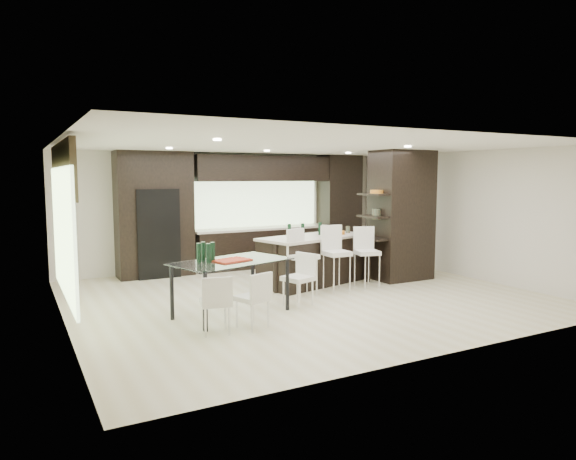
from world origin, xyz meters
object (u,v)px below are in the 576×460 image
floor_vase (348,252)px  bench (294,264)px  stool_left (303,269)px  stool_right (367,263)px  kitchen_island (314,260)px  stool_mid (337,265)px  dining_table (232,288)px  chair_far (216,306)px  chair_end (298,282)px  chair_near (252,302)px

floor_vase → bench: bearing=132.2°
stool_left → stool_right: stool_left is taller
kitchen_island → bench: 1.04m
stool_right → bench: bearing=123.7°
kitchen_island → stool_mid: stool_mid is taller
stool_mid → stool_right: size_ratio=1.05×
dining_table → chair_far: 0.97m
stool_mid → chair_far: stool_mid is taller
kitchen_island → floor_vase: floor_vase is taller
kitchen_island → bench: size_ratio=1.82×
floor_vase → dining_table: bearing=-154.9°
chair_far → floor_vase: bearing=43.5°
stool_mid → bench: 1.85m
stool_mid → kitchen_island: bearing=91.6°
stool_mid → dining_table: size_ratio=0.56×
stool_right → chair_end: bearing=-147.1°
stool_mid → bench: stool_mid is taller
stool_right → floor_vase: (0.19, 0.93, 0.08)m
stool_left → stool_mid: bearing=-19.8°
stool_right → floor_vase: bearing=93.5°
floor_vase → chair_far: 4.48m
dining_table → chair_near: size_ratio=2.38×
kitchen_island → floor_vase: size_ratio=2.09×
floor_vase → chair_near: floor_vase is taller
kitchen_island → chair_near: bearing=-151.9°
dining_table → chair_near: bearing=-107.1°
stool_mid → chair_near: stool_mid is taller
chair_end → chair_far: bearing=96.4°
stool_right → chair_far: 3.90m
bench → chair_far: chair_far is taller
stool_mid → chair_near: 2.74m
stool_mid → chair_end: (-1.17, -0.59, -0.10)m
stool_mid → chair_far: size_ratio=1.32×
stool_left → chair_end: size_ratio=1.21×
stool_left → chair_far: bearing=-167.2°
stool_mid → stool_right: stool_mid is taller
stool_right → kitchen_island: bearing=146.6°
chair_near → chair_end: chair_end is taller
dining_table → chair_end: 1.19m
stool_mid → dining_table: bearing=-164.3°
kitchen_island → bench: bearing=69.0°
chair_near → chair_far: bearing=162.3°
stool_mid → dining_table: 2.44m
chair_far → chair_end: bearing=36.4°
stool_mid → chair_near: bearing=-148.1°
stool_mid → chair_end: 1.31m
bench → chair_end: size_ratio=1.59×
stool_left → dining_table: (-1.64, -0.60, -0.06)m
stool_left → chair_near: 2.15m
kitchen_island → chair_end: (-1.17, -1.42, -0.08)m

